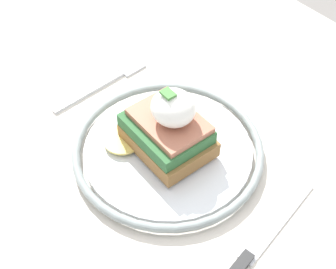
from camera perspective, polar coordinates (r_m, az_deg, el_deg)
name	(u,v)px	position (r m, az deg, el deg)	size (l,w,h in m)	color
dining_table	(159,189)	(0.69, -1.07, -6.70)	(0.93, 0.75, 0.73)	beige
plate	(168,149)	(0.57, 0.00, -1.84)	(0.23, 0.23, 0.02)	silver
sandwich	(168,128)	(0.54, -0.01, 0.84)	(0.11, 0.10, 0.09)	olive
fork	(105,83)	(0.67, -7.71, 6.26)	(0.03, 0.15, 0.00)	silver
knife	(251,252)	(0.50, 10.13, -13.92)	(0.05, 0.20, 0.01)	#2D2D2D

